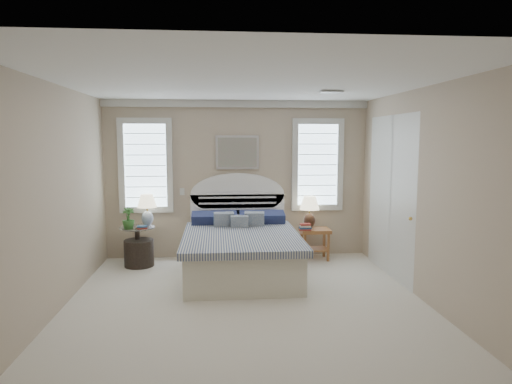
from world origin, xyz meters
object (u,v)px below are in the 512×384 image
object	(u,v)px
floor_pot	(139,253)
lamp_right	(310,208)
side_table_left	(138,242)
bed	(241,248)
lamp_left	(147,206)
nightstand_right	(315,237)

from	to	relation	value
floor_pot	lamp_right	bearing A→B (deg)	5.64
side_table_left	floor_pot	size ratio (longest dim) A/B	1.33
bed	side_table_left	size ratio (longest dim) A/B	3.61
side_table_left	lamp_left	xyz separation A→B (m)	(0.14, 0.16, 0.56)
side_table_left	lamp_right	size ratio (longest dim) A/B	1.15
bed	floor_pot	bearing A→B (deg)	161.91
lamp_left	lamp_right	bearing A→B (deg)	1.31
bed	nightstand_right	distance (m)	1.47
floor_pot	lamp_left	world-z (taller)	lamp_left
lamp_left	lamp_right	distance (m)	2.74
side_table_left	nightstand_right	world-z (taller)	side_table_left
nightstand_right	lamp_left	distance (m)	2.86
floor_pot	lamp_left	distance (m)	0.77
bed	lamp_left	size ratio (longest dim) A/B	4.40
bed	floor_pot	world-z (taller)	bed
bed	side_table_left	bearing A→B (deg)	160.26
lamp_left	lamp_right	world-z (taller)	lamp_left
floor_pot	lamp_right	world-z (taller)	lamp_right
side_table_left	lamp_left	world-z (taller)	lamp_left
nightstand_right	lamp_right	distance (m)	0.50
nightstand_right	lamp_left	size ratio (longest dim) A/B	1.02
bed	nightstand_right	world-z (taller)	bed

